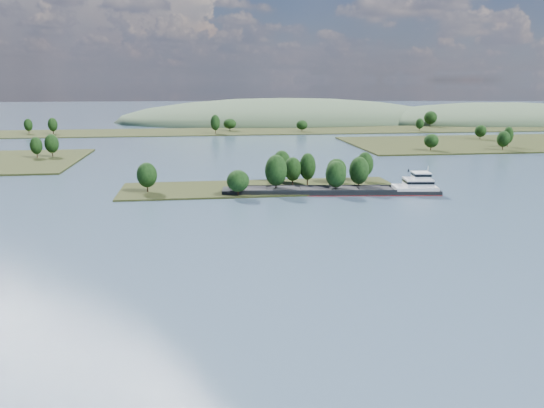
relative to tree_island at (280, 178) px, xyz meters
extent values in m
plane|color=#385162|center=(-6.89, -58.64, -3.94)|extent=(1800.00, 1800.00, 0.00)
cube|color=black|center=(-6.89, 1.36, -3.94)|extent=(100.00, 30.00, 1.20)
cylinder|color=black|center=(17.81, -11.22, -1.53)|extent=(0.50, 0.50, 3.62)
ellipsoid|color=black|center=(17.81, -11.22, 3.08)|extent=(7.28, 7.28, 9.32)
cylinder|color=black|center=(2.59, 12.69, -1.40)|extent=(0.50, 0.50, 3.88)
ellipsoid|color=black|center=(2.59, 12.69, 3.54)|extent=(7.00, 7.00, 9.99)
cylinder|color=black|center=(-2.47, -7.31, -1.22)|extent=(0.50, 0.50, 4.24)
ellipsoid|color=black|center=(-2.47, -7.31, 4.18)|extent=(7.79, 7.79, 10.91)
cylinder|color=black|center=(5.25, 3.18, -1.61)|extent=(0.50, 0.50, 3.45)
ellipsoid|color=black|center=(5.25, 3.18, 2.78)|extent=(6.44, 6.44, 8.88)
cylinder|color=black|center=(-15.99, -11.90, -1.91)|extent=(0.50, 0.50, 2.86)
ellipsoid|color=black|center=(-15.99, -11.90, 1.73)|extent=(7.63, 7.63, 7.36)
cylinder|color=black|center=(-46.78, -1.72, -1.64)|extent=(0.50, 0.50, 3.40)
ellipsoid|color=black|center=(-46.78, -1.72, 2.68)|extent=(7.06, 7.06, 8.74)
cylinder|color=black|center=(10.86, 3.40, -1.38)|extent=(0.50, 0.50, 3.91)
ellipsoid|color=black|center=(10.86, 3.40, 3.58)|extent=(6.14, 6.14, 10.05)
cylinder|color=black|center=(34.25, 8.27, -1.50)|extent=(0.50, 0.50, 3.68)
ellipsoid|color=black|center=(34.25, 8.27, 3.17)|extent=(6.61, 6.61, 9.45)
cylinder|color=black|center=(27.32, -6.95, -1.42)|extent=(0.50, 0.50, 3.83)
ellipsoid|color=black|center=(27.32, -6.95, 3.44)|extent=(7.12, 7.12, 9.84)
cylinder|color=black|center=(22.60, 6.28, -1.84)|extent=(0.50, 0.50, 3.01)
ellipsoid|color=black|center=(22.60, 6.28, 1.99)|extent=(7.47, 7.47, 7.73)
cylinder|color=black|center=(-102.44, 92.93, -1.27)|extent=(0.50, 0.50, 3.73)
ellipsoid|color=black|center=(-102.44, 92.93, 3.47)|extent=(6.95, 6.95, 9.59)
cylinder|color=black|center=(-109.10, 89.96, -1.43)|extent=(0.50, 0.50, 3.41)
ellipsoid|color=black|center=(-109.10, 89.96, 2.91)|extent=(5.94, 5.94, 8.77)
cylinder|color=black|center=(97.93, 90.68, -1.65)|extent=(0.50, 0.50, 2.97)
ellipsoid|color=black|center=(97.93, 90.68, 2.12)|extent=(7.96, 7.96, 7.64)
cylinder|color=black|center=(138.36, 87.28, -1.42)|extent=(0.50, 0.50, 3.45)
ellipsoid|color=black|center=(138.36, 87.28, 2.97)|extent=(7.22, 7.22, 8.86)
cylinder|color=black|center=(148.46, 99.28, -1.22)|extent=(0.50, 0.50, 3.83)
ellipsoid|color=black|center=(148.46, 99.28, 3.65)|extent=(5.81, 5.81, 9.86)
cylinder|color=black|center=(153.41, 139.20, -1.60)|extent=(0.50, 0.50, 3.07)
ellipsoid|color=black|center=(153.41, 139.20, 2.30)|extent=(7.47, 7.47, 7.89)
cube|color=black|center=(-6.89, 221.36, -3.94)|extent=(900.00, 60.00, 1.20)
cylinder|color=black|center=(-151.40, 220.53, -1.56)|extent=(0.50, 0.50, 3.57)
ellipsoid|color=black|center=(-151.40, 220.53, 2.98)|extent=(6.08, 6.08, 9.17)
cylinder|color=black|center=(138.82, 203.13, -1.76)|extent=(0.50, 0.50, 3.15)
ellipsoid|color=black|center=(138.82, 203.13, 2.25)|extent=(6.14, 6.14, 8.11)
cylinder|color=black|center=(-5.18, 223.93, -1.82)|extent=(0.50, 0.50, 3.05)
ellipsoid|color=black|center=(-5.18, 223.93, 2.06)|extent=(9.95, 9.95, 7.83)
cylinder|color=black|center=(162.98, 238.29, -1.22)|extent=(0.50, 0.50, 4.24)
ellipsoid|color=black|center=(162.98, 238.29, 4.18)|extent=(10.77, 10.77, 10.91)
cylinder|color=black|center=(-133.06, 215.29, -1.42)|extent=(0.50, 0.50, 3.83)
ellipsoid|color=black|center=(-133.06, 215.29, 3.45)|extent=(6.72, 6.72, 9.86)
cylinder|color=black|center=(48.45, 209.92, -1.93)|extent=(0.50, 0.50, 2.82)
ellipsoid|color=black|center=(48.45, 209.92, 1.65)|extent=(8.64, 8.64, 7.25)
cylinder|color=black|center=(-16.86, 203.99, -1.10)|extent=(0.50, 0.50, 4.47)
ellipsoid|color=black|center=(-16.86, 203.99, 4.58)|extent=(6.89, 6.89, 11.49)
ellipsoid|color=#3B5138|center=(253.11, 291.36, -3.94)|extent=(260.00, 140.00, 36.00)
ellipsoid|color=#3B5138|center=(53.11, 321.36, -3.94)|extent=(320.00, 160.00, 44.00)
cube|color=black|center=(17.39, -10.10, -3.48)|extent=(74.13, 17.75, 2.02)
cube|color=maroon|center=(17.39, -10.10, -3.89)|extent=(74.33, 17.95, 0.23)
cube|color=black|center=(10.61, -4.77, -2.19)|extent=(56.66, 7.04, 0.74)
cube|color=black|center=(9.55, -13.71, -2.19)|extent=(56.66, 7.04, 0.74)
cube|color=black|center=(10.08, -9.24, -2.33)|extent=(55.76, 14.68, 0.28)
cube|color=black|center=(-10.01, -6.87, -2.05)|extent=(9.10, 8.46, 0.32)
cube|color=black|center=(0.04, -8.06, -2.05)|extent=(9.10, 8.46, 0.32)
cube|color=black|center=(10.08, -9.24, -2.05)|extent=(9.10, 8.46, 0.32)
cube|color=black|center=(20.13, -10.43, -2.05)|extent=(9.10, 8.46, 0.32)
cube|color=black|center=(30.17, -11.61, -2.05)|extent=(9.10, 8.46, 0.32)
cube|color=black|center=(-19.60, -5.74, -3.11)|extent=(3.71, 8.54, 1.84)
cylinder|color=black|center=(-18.68, -5.85, -1.82)|extent=(0.25, 0.25, 2.02)
cube|color=white|center=(45.69, -13.44, -1.92)|extent=(15.64, 10.49, 1.10)
cube|color=white|center=(46.61, -13.55, -0.08)|extent=(9.99, 8.38, 2.76)
cube|color=black|center=(46.61, -13.55, 0.29)|extent=(10.20, 8.59, 0.83)
cube|color=white|center=(47.52, -13.66, 2.31)|extent=(6.13, 6.13, 2.02)
cube|color=black|center=(47.52, -13.66, 2.68)|extent=(6.33, 6.33, 0.74)
cube|color=white|center=(47.52, -13.66, 3.42)|extent=(6.53, 6.53, 0.18)
cylinder|color=white|center=(49.80, -13.93, 4.52)|extent=(0.20, 0.20, 2.39)
cylinder|color=black|center=(44.19, -10.49, 3.60)|extent=(0.51, 0.51, 1.10)
camera|label=1|loc=(-28.12, -186.30, 34.60)|focal=35.00mm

